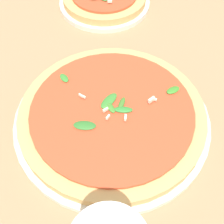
# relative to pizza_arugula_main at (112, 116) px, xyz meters

# --- Properties ---
(ground_plane) EXTENTS (6.00, 6.00, 0.00)m
(ground_plane) POSITION_rel_pizza_arugula_main_xyz_m (-0.03, -0.03, -0.02)
(ground_plane) COLOR #9E7A56
(pizza_arugula_main) EXTENTS (0.36, 0.36, 0.05)m
(pizza_arugula_main) POSITION_rel_pizza_arugula_main_xyz_m (0.00, 0.00, 0.00)
(pizza_arugula_main) COLOR silver
(pizza_arugula_main) RESTS_ON ground_plane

